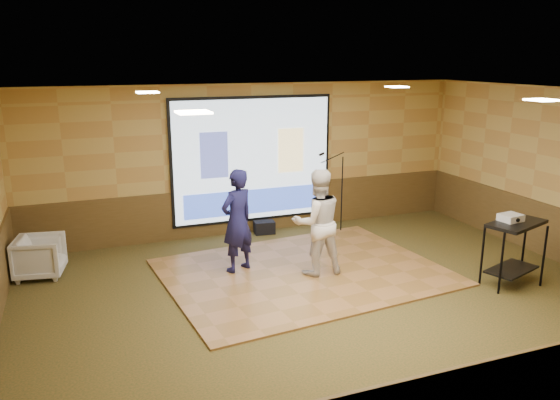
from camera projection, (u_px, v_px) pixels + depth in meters
name	position (u px, v px, depth m)	size (l,w,h in m)	color
ground	(326.00, 298.00, 8.15)	(9.00, 9.00, 0.00)	#263217
room_shell	(329.00, 160.00, 7.62)	(9.04, 7.04, 3.02)	tan
wainscot_back	(253.00, 209.00, 11.18)	(9.00, 0.04, 0.95)	#4C3919
wainscot_right	(557.00, 234.00, 9.57)	(0.04, 7.00, 0.95)	#4C3919
projector_screen	(253.00, 161.00, 10.88)	(3.32, 0.06, 2.52)	black
downlight_nw	(147.00, 92.00, 8.27)	(0.32, 0.32, 0.02)	#FFE7BF
downlight_ne	(397.00, 87.00, 9.78)	(0.32, 0.32, 0.02)	#FFE7BF
downlight_sw	(193.00, 112.00, 5.28)	(0.32, 0.32, 0.02)	#FFE7BF
downlight_se	(542.00, 100.00, 6.80)	(0.32, 0.32, 0.02)	#FFE7BF
dance_floor	(304.00, 272.00, 9.09)	(4.46, 3.40, 0.03)	olive
player_left	(237.00, 221.00, 8.92)	(0.63, 0.41, 1.72)	#161645
player_right	(317.00, 222.00, 8.80)	(0.85, 0.66, 1.75)	silver
av_table	(515.00, 240.00, 8.44)	(0.99, 0.52, 1.04)	black
projector	(511.00, 218.00, 8.40)	(0.32, 0.27, 0.11)	silver
mic_stand	(339.00, 209.00, 11.10)	(0.66, 0.27, 1.69)	black
banquet_chair	(40.00, 257.00, 8.88)	(0.72, 0.74, 0.68)	gray
duffel_bag	(264.00, 227.00, 11.11)	(0.41, 0.27, 0.25)	black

